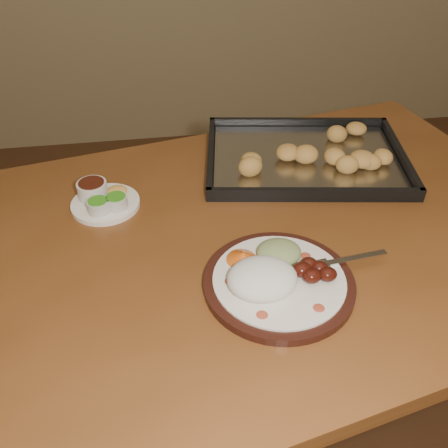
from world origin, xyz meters
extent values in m
cube|color=brown|center=(-0.02, 0.12, 0.73)|extent=(1.65, 1.19, 0.04)
cylinder|color=#533518|center=(0.56, 0.63, 0.35)|extent=(0.07, 0.07, 0.71)
cylinder|color=black|center=(0.06, -0.03, 0.76)|extent=(0.28, 0.28, 0.02)
cylinder|color=silver|center=(0.06, -0.03, 0.77)|extent=(0.24, 0.24, 0.01)
ellipsoid|color=#AA3F29|center=(0.01, -0.11, 0.77)|extent=(0.02, 0.02, 0.00)
ellipsoid|color=#AA3F29|center=(0.11, -0.11, 0.77)|extent=(0.02, 0.02, 0.00)
ellipsoid|color=#AA3F29|center=(0.13, 0.02, 0.77)|extent=(0.02, 0.02, 0.00)
ellipsoid|color=#AA3F29|center=(-0.03, -0.02, 0.77)|extent=(0.02, 0.02, 0.00)
ellipsoid|color=white|center=(0.03, -0.04, 0.79)|extent=(0.14, 0.13, 0.06)
ellipsoid|color=#4E160B|center=(0.12, -0.05, 0.79)|extent=(0.04, 0.03, 0.03)
ellipsoid|color=#4E160B|center=(0.14, -0.03, 0.79)|extent=(0.04, 0.03, 0.03)
ellipsoid|color=#4E160B|center=(0.12, -0.01, 0.79)|extent=(0.04, 0.03, 0.03)
ellipsoid|color=#4E160B|center=(0.15, -0.05, 0.79)|extent=(0.04, 0.03, 0.03)
ellipsoid|color=#4E160B|center=(0.10, -0.03, 0.79)|extent=(0.04, 0.03, 0.03)
ellipsoid|color=tan|center=(0.07, 0.03, 0.78)|extent=(0.10, 0.09, 0.04)
cone|color=#CA5112|center=(0.00, 0.03, 0.78)|extent=(0.09, 0.09, 0.03)
cube|color=silver|center=(0.22, 0.00, 0.77)|extent=(0.14, 0.03, 0.00)
cube|color=silver|center=(0.14, -0.01, 0.77)|extent=(0.04, 0.03, 0.00)
cylinder|color=silver|center=(0.12, -0.02, 0.77)|extent=(0.03, 0.01, 0.00)
cylinder|color=silver|center=(0.12, -0.01, 0.77)|extent=(0.03, 0.01, 0.00)
cylinder|color=silver|center=(0.12, -0.01, 0.77)|extent=(0.03, 0.01, 0.00)
cylinder|color=silver|center=(0.12, 0.00, 0.77)|extent=(0.03, 0.01, 0.00)
cylinder|color=white|center=(-0.26, 0.28, 0.76)|extent=(0.15, 0.15, 0.01)
cylinder|color=beige|center=(-0.28, 0.24, 0.78)|extent=(0.05, 0.05, 0.03)
cylinder|color=#398F1C|center=(-0.28, 0.24, 0.79)|extent=(0.04, 0.04, 0.00)
cylinder|color=beige|center=(-0.24, 0.25, 0.78)|extent=(0.05, 0.05, 0.03)
cylinder|color=#398F1C|center=(-0.24, 0.25, 0.79)|extent=(0.04, 0.04, 0.00)
cylinder|color=silver|center=(-0.29, 0.30, 0.78)|extent=(0.07, 0.07, 0.04)
cylinder|color=#38130A|center=(-0.29, 0.30, 0.80)|extent=(0.06, 0.06, 0.00)
ellipsoid|color=#F0C554|center=(-0.24, 0.31, 0.77)|extent=(0.05, 0.05, 0.02)
cube|color=black|center=(0.23, 0.40, 0.75)|extent=(0.55, 0.44, 0.01)
cube|color=black|center=(0.26, 0.57, 0.77)|extent=(0.49, 0.09, 0.02)
cube|color=black|center=(0.21, 0.23, 0.77)|extent=(0.49, 0.09, 0.02)
cube|color=black|center=(0.47, 0.36, 0.77)|extent=(0.07, 0.36, 0.02)
cube|color=black|center=(0.00, 0.44, 0.77)|extent=(0.07, 0.36, 0.02)
cube|color=silver|center=(0.23, 0.40, 0.76)|extent=(0.51, 0.40, 0.00)
ellipsoid|color=gold|center=(0.30, 0.39, 0.78)|extent=(0.06, 0.05, 0.04)
ellipsoid|color=gold|center=(0.35, 0.42, 0.78)|extent=(0.07, 0.07, 0.04)
ellipsoid|color=gold|center=(0.28, 0.49, 0.78)|extent=(0.07, 0.07, 0.04)
ellipsoid|color=gold|center=(0.22, 0.46, 0.78)|extent=(0.06, 0.06, 0.04)
ellipsoid|color=gold|center=(0.17, 0.48, 0.78)|extent=(0.08, 0.08, 0.04)
ellipsoid|color=gold|center=(0.18, 0.42, 0.78)|extent=(0.07, 0.07, 0.04)
ellipsoid|color=gold|center=(0.11, 0.40, 0.78)|extent=(0.07, 0.07, 0.04)
ellipsoid|color=gold|center=(0.17, 0.33, 0.78)|extent=(0.08, 0.08, 0.04)
ellipsoid|color=gold|center=(0.20, 0.34, 0.78)|extent=(0.06, 0.06, 0.04)
ellipsoid|color=gold|center=(0.27, 0.31, 0.78)|extent=(0.07, 0.07, 0.04)
ellipsoid|color=gold|center=(0.28, 0.37, 0.78)|extent=(0.07, 0.07, 0.04)
camera|label=1|loc=(-0.14, -0.66, 1.41)|focal=40.00mm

